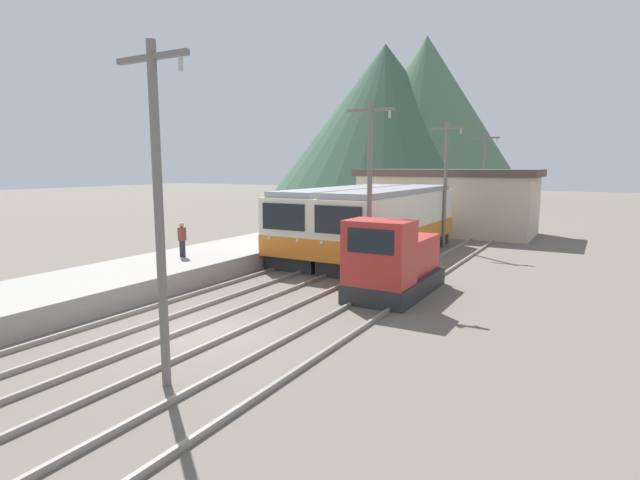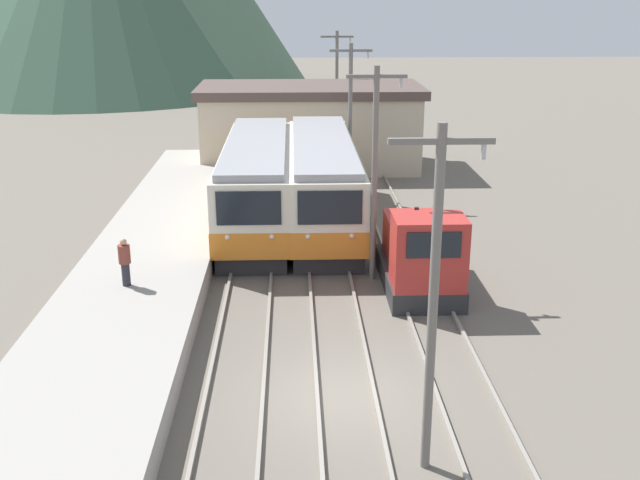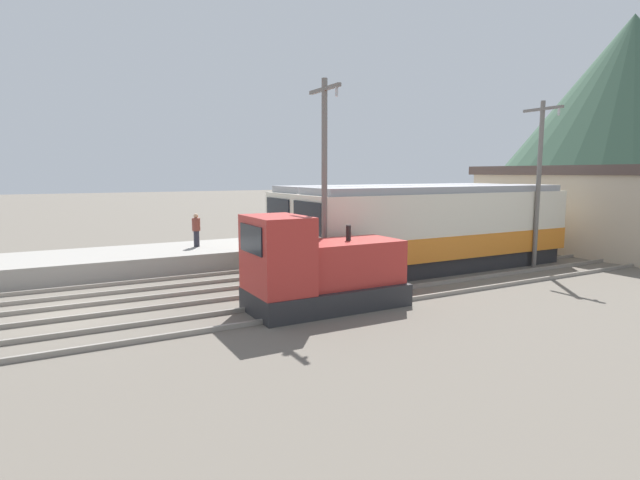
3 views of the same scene
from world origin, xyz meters
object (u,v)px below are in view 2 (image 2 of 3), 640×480
person_on_platform (125,260)px  shunting_locomotive (420,256)px  catenary_mast_far (350,116)px  commuter_train_center (322,186)px  catenary_mast_near (434,292)px  catenary_mast_mid (375,168)px  catenary_mast_distant (337,87)px  commuter_train_left (257,187)px

person_on_platform → shunting_locomotive: bearing=7.9°
catenary_mast_far → shunting_locomotive: bearing=-82.9°
commuter_train_center → catenary_mast_near: size_ratio=1.78×
catenary_mast_mid → person_on_platform: size_ratio=4.73×
catenary_mast_far → catenary_mast_distant: bearing=90.0°
shunting_locomotive → catenary_mast_distant: catenary_mast_distant is taller
commuter_train_center → catenary_mast_mid: catenary_mast_mid is taller
catenary_mast_mid → catenary_mast_distant: size_ratio=1.00×
catenary_mast_near → catenary_mast_far: 22.04m
shunting_locomotive → catenary_mast_far: size_ratio=0.68×
catenary_mast_distant → person_on_platform: 25.82m
commuter_train_center → catenary_mast_far: bearing=70.9°
catenary_mast_mid → person_on_platform: 8.75m
catenary_mast_near → catenary_mast_far: size_ratio=1.00×
commuter_train_left → catenary_mast_mid: bearing=-56.4°
catenary_mast_far → catenary_mast_distant: size_ratio=1.00×
catenary_mast_distant → person_on_platform: size_ratio=4.73×
commuter_train_center → person_on_platform: 11.17m
commuter_train_left → commuter_train_center: bearing=3.4°
catenary_mast_distant → person_on_platform: (-8.09, -24.41, -2.36)m
commuter_train_center → catenary_mast_near: 17.89m
catenary_mast_mid → catenary_mast_far: size_ratio=1.00×
commuter_train_center → commuter_train_left: bearing=-176.6°
shunting_locomotive → catenary_mast_mid: bearing=145.3°
person_on_platform → catenary_mast_near: bearing=-46.9°
commuter_train_center → catenary_mast_distant: 15.62m
shunting_locomotive → catenary_mast_distant: size_ratio=0.68×
commuter_train_left → commuter_train_center: (2.80, 0.17, 0.00)m
catenary_mast_near → person_on_platform: bearing=133.1°
catenary_mast_mid → catenary_mast_far: 11.02m
catenary_mast_far → person_on_platform: catenary_mast_far is taller
catenary_mast_near → catenary_mast_distant: 33.05m
catenary_mast_far → catenary_mast_distant: 11.02m
commuter_train_left → person_on_platform: size_ratio=8.17×
catenary_mast_distant → person_on_platform: catenary_mast_distant is taller
commuter_train_center → catenary_mast_mid: size_ratio=1.78×
catenary_mast_mid → catenary_mast_near: bearing=-90.0°
catenary_mast_near → catenary_mast_distant: (0.00, 33.05, 0.00)m
catenary_mast_near → catenary_mast_mid: (0.00, 11.02, 0.00)m
commuter_train_left → commuter_train_center: size_ratio=0.97×
catenary_mast_near → commuter_train_center: bearing=94.9°
shunting_locomotive → catenary_mast_near: 10.48m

